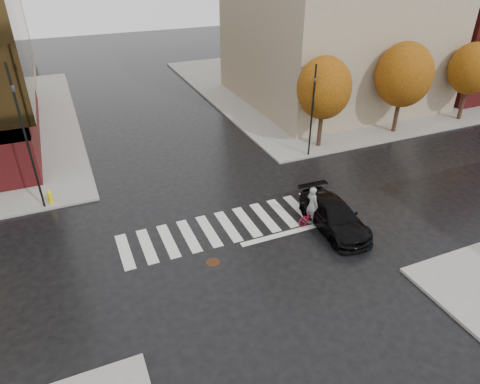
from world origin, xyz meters
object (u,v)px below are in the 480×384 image
Objects in this scene: traffic_light_ne at (313,107)px; sedan at (334,216)px; cyclist at (313,211)px; fire_hydrant at (50,196)px; traffic_light_nw at (23,129)px.

sedan is at bearing 89.19° from traffic_light_ne.
fire_hydrant is at bearing 49.84° from cyclist.
fire_hydrant is (-17.09, 0.20, -3.07)m from traffic_light_ne.
traffic_light_ne is (17.48, 0.00, -1.22)m from traffic_light_nw.
sedan is 9.24m from traffic_light_ne.
sedan is 6.14× the size of fire_hydrant.
traffic_light_nw is 17.52m from traffic_light_ne.
cyclist reaches higher than fire_hydrant.
traffic_light_nw reaches higher than sedan.
sedan is 2.29× the size of cyclist.
sedan is at bearing 54.13° from traffic_light_nw.
sedan is at bearing -31.14° from fire_hydrant.
cyclist is 15.71m from traffic_light_nw.
traffic_light_nw is at bearing 21.71° from traffic_light_ne.
cyclist reaches higher than sedan.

